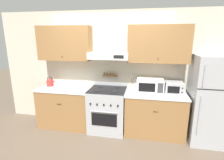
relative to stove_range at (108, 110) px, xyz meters
The scene contains 10 objects.
ground_plane 0.56m from the stove_range, 90.00° to the right, with size 16.00×16.00×0.00m, color brown.
wall_back 1.06m from the stove_range, 88.56° to the left, with size 5.20×0.46×2.55m.
counter_left 0.98m from the stove_range, behind, with size 1.18×0.65×0.89m.
counter_right 0.99m from the stove_range, ahead, with size 1.22×0.65×0.89m.
stove_range is the anchor object (origin of this frame).
refrigerator 2.01m from the stove_range, ahead, with size 0.66×0.73×1.69m.
tea_kettle 1.48m from the stove_range, behind, with size 0.20×0.15×0.22m.
microwave 1.05m from the stove_range, ahead, with size 0.54×0.40×0.27m.
utensil_crock 0.73m from the stove_range, 13.40° to the left, with size 0.12×0.12×0.29m.
toaster_oven 1.45m from the stove_range, ahead, with size 0.35×0.33×0.23m.
Camera 1 is at (0.75, -3.13, 2.01)m, focal length 28.00 mm.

